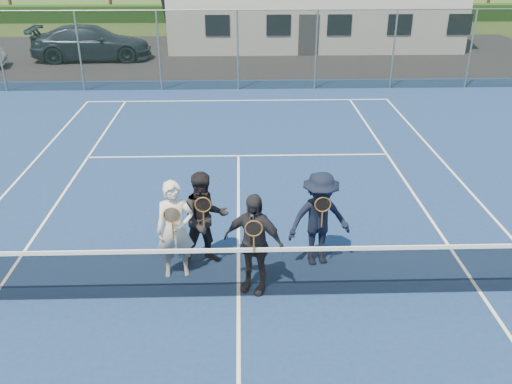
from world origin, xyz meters
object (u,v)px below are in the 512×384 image
car_c (92,43)px  player_c (253,243)px  player_a (175,230)px  tennis_net (238,271)px  player_b (205,219)px  player_d (319,219)px

car_c → player_c: player_c is taller
player_a → player_c: bearing=-20.0°
tennis_net → player_b: player_b is taller
car_c → player_d: 20.19m
player_b → player_d: 2.05m
player_a → player_b: size_ratio=1.00×
tennis_net → player_a: player_a is taller
tennis_net → player_a: size_ratio=6.49×
player_b → player_d: same height
car_c → player_a: player_a is taller
tennis_net → player_b: 1.29m
car_c → tennis_net: bearing=-163.2°
player_c → player_b: bearing=134.8°
player_a → player_b: 0.61m
player_d → car_c: bearing=114.9°
player_c → player_d: 1.45m
player_d → player_b: bearing=178.5°
player_b → player_c: (0.85, -0.85, 0.00)m
tennis_net → player_d: (1.46, 1.03, 0.38)m
tennis_net → player_a: 1.35m
player_c → player_d: (1.21, 0.80, -0.00)m
car_c → player_d: player_d is taller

